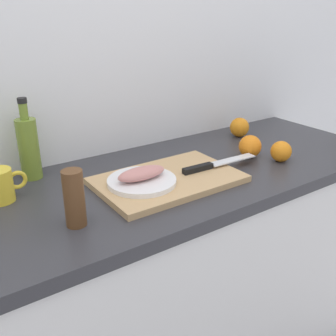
{
  "coord_description": "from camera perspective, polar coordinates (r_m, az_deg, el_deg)",
  "views": [
    {
      "loc": [
        -0.52,
        -0.97,
        1.41
      ],
      "look_at": [
        0.11,
        -0.05,
        0.95
      ],
      "focal_mm": 41.98,
      "sensor_mm": 36.0,
      "label": 1
    }
  ],
  "objects": [
    {
      "name": "back_wall",
      "position": [
        1.41,
        -12.98,
        15.26
      ],
      "size": [
        3.2,
        0.05,
        2.5
      ],
      "primitive_type": "cube",
      "color": "white",
      "rests_on": "ground_plane"
    },
    {
      "name": "kitchen_counter",
      "position": [
        1.46,
        -4.99,
        -18.76
      ],
      "size": [
        2.0,
        0.6,
        0.9
      ],
      "color": "white",
      "rests_on": "ground_plane"
    },
    {
      "name": "cutting_board",
      "position": [
        1.23,
        -0.0,
        -1.73
      ],
      "size": [
        0.44,
        0.28,
        0.02
      ],
      "primitive_type": "cube",
      "color": "tan",
      "rests_on": "kitchen_counter"
    },
    {
      "name": "white_plate",
      "position": [
        1.18,
        -3.83,
        -1.93
      ],
      "size": [
        0.21,
        0.21,
        0.01
      ],
      "primitive_type": "cylinder",
      "color": "white",
      "rests_on": "cutting_board"
    },
    {
      "name": "fish_fillet",
      "position": [
        1.17,
        -3.86,
        -0.79
      ],
      "size": [
        0.16,
        0.07,
        0.04
      ],
      "primitive_type": "ellipsoid",
      "color": "tan",
      "rests_on": "white_plate"
    },
    {
      "name": "chef_knife",
      "position": [
        1.3,
        6.25,
        0.42
      ],
      "size": [
        0.29,
        0.04,
        0.02
      ],
      "rotation": [
        0.0,
        0.0,
        -0.04
      ],
      "color": "silver",
      "rests_on": "cutting_board"
    },
    {
      "name": "olive_oil_bottle",
      "position": [
        1.31,
        -19.58,
        2.88
      ],
      "size": [
        0.06,
        0.06,
        0.26
      ],
      "color": "olive",
      "rests_on": "kitchen_counter"
    },
    {
      "name": "coffee_mug_1",
      "position": [
        1.2,
        -23.22,
        -2.34
      ],
      "size": [
        0.12,
        0.08,
        0.09
      ],
      "color": "yellow",
      "rests_on": "kitchen_counter"
    },
    {
      "name": "orange_0",
      "position": [
        1.46,
        11.83,
        3.1
      ],
      "size": [
        0.08,
        0.08,
        0.08
      ],
      "primitive_type": "sphere",
      "color": "orange",
      "rests_on": "kitchen_counter"
    },
    {
      "name": "orange_1",
      "position": [
        1.69,
        10.34,
        5.84
      ],
      "size": [
        0.08,
        0.08,
        0.08
      ],
      "primitive_type": "sphere",
      "color": "orange",
      "rests_on": "kitchen_counter"
    },
    {
      "name": "orange_2",
      "position": [
        1.45,
        16.09,
        2.34
      ],
      "size": [
        0.07,
        0.07,
        0.07
      ],
      "primitive_type": "sphere",
      "color": "orange",
      "rests_on": "kitchen_counter"
    },
    {
      "name": "pepper_mill",
      "position": [
        1.0,
        -13.46,
        -4.33
      ],
      "size": [
        0.05,
        0.05,
        0.15
      ],
      "primitive_type": "cylinder",
      "color": "brown",
      "rests_on": "kitchen_counter"
    }
  ]
}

